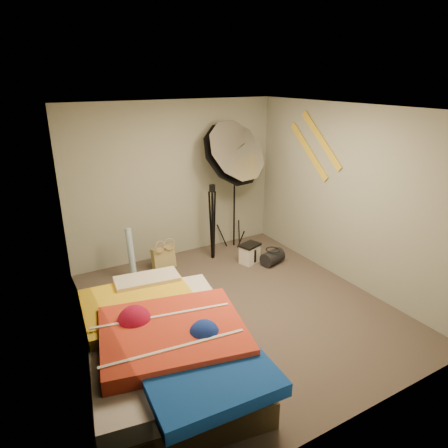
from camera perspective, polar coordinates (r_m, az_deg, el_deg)
floor at (r=5.30m, az=2.32°, el=-11.86°), size 4.00×4.00×0.00m
ceiling at (r=4.49m, az=2.79°, el=16.19°), size 4.00×4.00×0.00m
wall_back at (r=6.46m, az=-6.98°, el=6.12°), size 3.50×0.00×3.50m
wall_front at (r=3.38m, az=21.05°, el=-8.95°), size 3.50×0.00×3.50m
wall_left at (r=4.15m, az=-18.42°, el=-3.06°), size 0.00×4.00×4.00m
wall_right at (r=5.83m, az=17.29°, el=3.78°), size 0.00×4.00×4.00m
tote_bag at (r=6.26m, az=-8.64°, el=-4.82°), size 0.39×0.21×0.38m
wrapping_roll at (r=5.97m, az=-13.12°, el=-4.26°), size 0.10×0.23×0.79m
camera_case at (r=6.42m, az=3.70°, el=-4.32°), size 0.35×0.29×0.30m
duffel_bag at (r=6.42m, az=6.94°, el=-4.75°), size 0.42×0.32×0.23m
wall_stripe_upper at (r=6.09m, az=13.74°, el=11.55°), size 0.02×0.91×0.78m
wall_stripe_lower at (r=6.30m, az=12.03°, el=10.13°), size 0.02×0.91×0.78m
bed at (r=4.20m, az=-8.34°, el=-16.71°), size 1.80×2.42×0.62m
photo_umbrella at (r=6.41m, az=1.10°, el=9.82°), size 1.28×0.92×2.30m
camera_tripod at (r=6.36m, az=-1.65°, el=1.00°), size 0.07×0.07×1.25m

